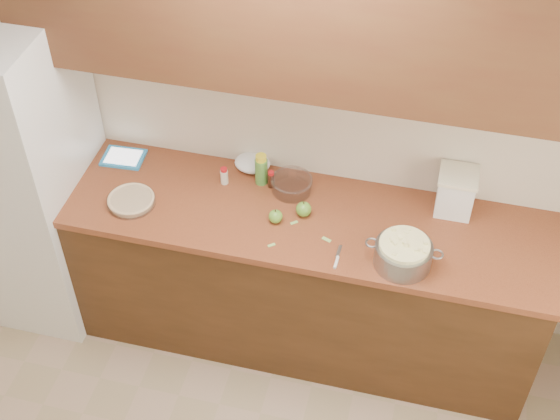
% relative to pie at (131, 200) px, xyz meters
% --- Properties ---
extents(counter_run, '(2.64, 0.68, 0.92)m').
position_rel_pie_xyz_m(counter_run, '(0.77, 0.12, -0.48)').
color(counter_run, '#4B2B15').
rests_on(counter_run, ground).
extents(upper_cabinets, '(2.60, 0.34, 0.70)m').
position_rel_pie_xyz_m(upper_cabinets, '(0.77, 0.28, 1.01)').
color(upper_cabinets, '#543219').
rests_on(upper_cabinets, room_shell).
extents(fridge, '(0.70, 0.70, 1.80)m').
position_rel_pie_xyz_m(fridge, '(-0.67, 0.09, -0.04)').
color(fridge, silver).
rests_on(fridge, ground).
extents(pie, '(0.24, 0.24, 0.04)m').
position_rel_pie_xyz_m(pie, '(0.00, 0.00, 0.00)').
color(pie, silver).
rests_on(pie, counter_run).
extents(colander, '(0.36, 0.26, 0.13)m').
position_rel_pie_xyz_m(colander, '(1.36, -0.07, 0.04)').
color(colander, gray).
rests_on(colander, counter_run).
extents(flour_canister, '(0.19, 0.19, 0.23)m').
position_rel_pie_xyz_m(flour_canister, '(1.55, 0.34, 0.10)').
color(flour_canister, white).
rests_on(flour_canister, counter_run).
extents(tablet, '(0.23, 0.18, 0.02)m').
position_rel_pie_xyz_m(tablet, '(-0.17, 0.31, -0.01)').
color(tablet, '#2B8FD1').
rests_on(tablet, counter_run).
extents(paring_knife, '(0.02, 0.15, 0.01)m').
position_rel_pie_xyz_m(paring_knife, '(1.06, -0.14, -0.01)').
color(paring_knife, gray).
rests_on(paring_knife, counter_run).
extents(lemon_bottle, '(0.06, 0.06, 0.18)m').
position_rel_pie_xyz_m(lemon_bottle, '(0.59, 0.31, 0.06)').
color(lemon_bottle, '#4C8C38').
rests_on(lemon_bottle, counter_run).
extents(cinnamon_shaker, '(0.04, 0.04, 0.10)m').
position_rel_pie_xyz_m(cinnamon_shaker, '(0.40, 0.26, 0.03)').
color(cinnamon_shaker, beige).
rests_on(cinnamon_shaker, counter_run).
extents(vanilla_bottle, '(0.03, 0.03, 0.10)m').
position_rel_pie_xyz_m(vanilla_bottle, '(0.64, 0.29, 0.03)').
color(vanilla_bottle, black).
rests_on(vanilla_bottle, counter_run).
extents(mixing_bowl, '(0.21, 0.21, 0.08)m').
position_rel_pie_xyz_m(mixing_bowl, '(0.75, 0.28, 0.02)').
color(mixing_bowl, silver).
rests_on(mixing_bowl, counter_run).
extents(paper_towel, '(0.23, 0.21, 0.08)m').
position_rel_pie_xyz_m(paper_towel, '(0.51, 0.40, 0.02)').
color(paper_towel, white).
rests_on(paper_towel, counter_run).
extents(apple_left, '(0.07, 0.07, 0.08)m').
position_rel_pie_xyz_m(apple_left, '(0.73, 0.05, 0.01)').
color(apple_left, '#5B912C').
rests_on(apple_left, counter_run).
extents(apple_center, '(0.08, 0.08, 0.09)m').
position_rel_pie_xyz_m(apple_center, '(0.85, 0.13, 0.02)').
color(apple_center, '#5B912C').
rests_on(apple_center, counter_run).
extents(peel_a, '(0.04, 0.04, 0.00)m').
position_rel_pie_xyz_m(peel_a, '(0.82, 0.06, -0.02)').
color(peel_a, '#93C35F').
rests_on(peel_a, counter_run).
extents(peel_b, '(0.04, 0.03, 0.00)m').
position_rel_pie_xyz_m(peel_b, '(0.75, -0.11, -0.02)').
color(peel_b, '#93C35F').
rests_on(peel_b, counter_run).
extents(peel_c, '(0.05, 0.03, 0.00)m').
position_rel_pie_xyz_m(peel_c, '(0.99, -0.01, -0.02)').
color(peel_c, '#93C35F').
rests_on(peel_c, counter_run).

